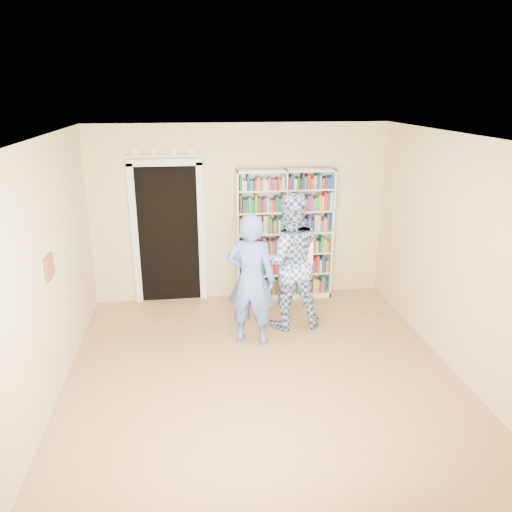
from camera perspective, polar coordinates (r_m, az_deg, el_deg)
The scene contains 11 objects.
floor at distance 5.88m, azimuth 0.88°, elevation -13.91°, with size 5.00×5.00×0.00m, color #AA7C52.
ceiling at distance 4.99m, azimuth 1.04°, elevation 13.29°, with size 5.00×5.00×0.00m, color white.
wall_back at distance 7.66m, azimuth -1.81°, elevation 4.88°, with size 4.50×4.50×0.00m, color beige.
wall_left at distance 5.45m, azimuth -23.19°, elevation -2.40°, with size 5.00×5.00×0.00m, color beige.
wall_right at distance 6.03m, azimuth 22.62°, elevation -0.38°, with size 5.00×5.00×0.00m, color beige.
bookshelf at distance 7.69m, azimuth 3.28°, elevation 2.41°, with size 1.48×0.28×2.03m.
doorway at distance 7.66m, azimuth -10.01°, elevation 3.27°, with size 1.10×0.08×2.43m.
wall_art at distance 5.61m, azimuth -22.55°, elevation -1.19°, with size 0.03×0.25×0.25m, color brown.
man_blue at distance 6.32m, azimuth -0.57°, elevation -2.76°, with size 0.63×0.41×1.73m, color #5A77C9.
man_plaid at distance 6.76m, azimuth 3.80°, elevation -0.61°, with size 0.92×0.71×1.89m, color #2E508E.
paper_sheet at distance 6.60m, azimuth 5.55°, elevation 0.20°, with size 0.23×0.01×0.32m, color white.
Camera 1 is at (-0.74, -4.91, 3.15)m, focal length 35.00 mm.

